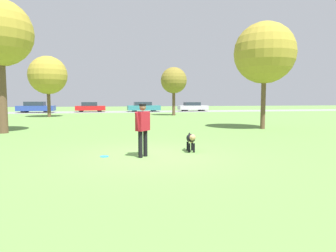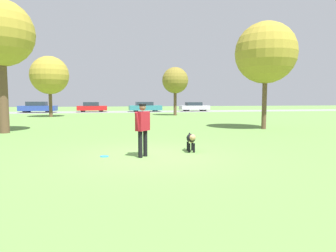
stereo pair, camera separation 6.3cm
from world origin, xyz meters
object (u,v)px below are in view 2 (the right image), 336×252
at_px(parked_car_red, 92,107).
at_px(tree_near_right, 266,53).
at_px(person, 143,126).
at_px(parked_car_teal, 145,107).
at_px(tree_far_left, 50,75).
at_px(frisbee, 104,156).
at_px(dog, 191,139).
at_px(tree_near_left, 0,34).
at_px(parked_car_silver, 194,107).
at_px(tree_far_right, 175,81).
at_px(parked_car_blue, 38,107).

bearing_deg(parked_car_red, tree_near_right, -67.97).
bearing_deg(person, parked_car_teal, 35.02).
relative_size(tree_far_left, parked_car_red, 1.49).
height_order(tree_near_right, tree_far_left, tree_near_right).
relative_size(person, frisbee, 6.28).
bearing_deg(parked_car_teal, dog, -96.14).
height_order(tree_near_left, parked_car_red, tree_near_left).
bearing_deg(parked_car_silver, tree_far_left, -149.53).
bearing_deg(tree_far_right, tree_near_right, -82.37).
distance_m(frisbee, parked_car_blue, 32.69).
distance_m(frisbee, tree_far_right, 23.10).
xyz_separation_m(dog, parked_car_red, (-4.90, 31.62, 0.22)).
height_order(frisbee, parked_car_silver, parked_car_silver).
bearing_deg(tree_far_left, parked_car_blue, 108.61).
relative_size(frisbee, parked_car_blue, 0.06).
bearing_deg(parked_car_silver, parked_car_teal, -178.61).
relative_size(tree_near_left, parked_car_blue, 1.47).
distance_m(parked_car_blue, parked_car_teal, 13.78).
distance_m(frisbee, tree_near_right, 12.10).
bearing_deg(parked_car_silver, tree_near_right, -97.28).
height_order(tree_near_left, parked_car_blue, tree_near_left).
height_order(person, tree_far_left, tree_far_left).
relative_size(dog, parked_car_red, 0.26).
distance_m(person, frisbee, 1.51).
relative_size(parked_car_blue, parked_car_silver, 1.10).
relative_size(frisbee, parked_car_red, 0.07).
distance_m(tree_near_left, parked_car_blue, 24.69).
bearing_deg(tree_near_left, tree_far_right, 49.56).
relative_size(dog, tree_near_left, 0.15).
bearing_deg(tree_far_left, tree_near_right, -45.45).
bearing_deg(parked_car_blue, person, -70.26).
bearing_deg(parked_car_teal, tree_near_left, -114.88).
xyz_separation_m(parked_car_blue, parked_car_red, (6.69, 0.43, -0.03)).
bearing_deg(frisbee, person, -13.52).
bearing_deg(parked_car_blue, frisbee, -72.03).
height_order(parked_car_blue, parked_car_red, parked_car_blue).
bearing_deg(frisbee, tree_far_left, 104.10).
bearing_deg(parked_car_teal, frisbee, -101.14).
bearing_deg(person, parked_car_blue, 59.27).
distance_m(tree_far_left, parked_car_blue, 11.12).
xyz_separation_m(parked_car_red, parked_car_silver, (14.14, -0.09, -0.01)).
distance_m(person, tree_near_right, 11.12).
xyz_separation_m(dog, tree_far_left, (-8.20, 21.13, 3.57)).
distance_m(tree_near_left, parked_car_silver, 30.15).
distance_m(tree_near_right, tree_far_right, 15.05).
height_order(tree_far_left, parked_car_teal, tree_far_left).
bearing_deg(parked_car_red, person, -86.08).
relative_size(tree_far_right, tree_far_left, 0.87).
distance_m(parked_car_blue, parked_car_silver, 20.83).
relative_size(tree_far_right, parked_car_silver, 1.22).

